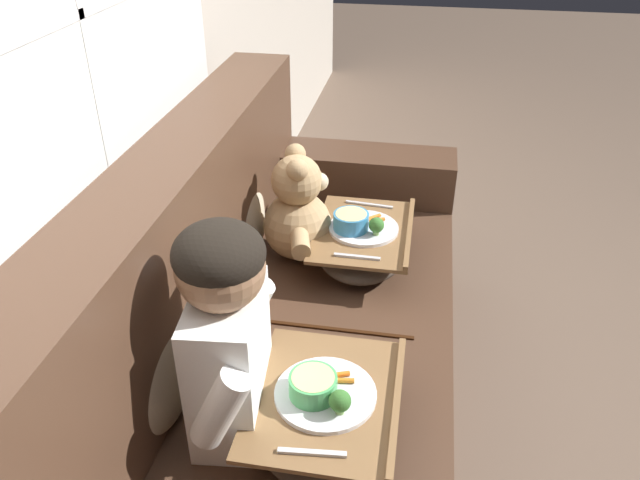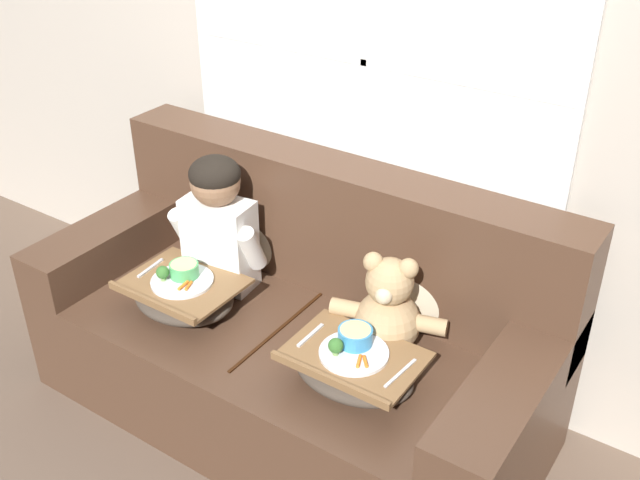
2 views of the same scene
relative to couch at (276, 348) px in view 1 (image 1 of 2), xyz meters
The scene contains 9 objects.
ground_plane 0.35m from the couch, 90.00° to the right, with size 14.00×14.00×0.00m, color brown.
wall_back_with_window 1.07m from the couch, 90.00° to the left, with size 8.00×0.08×2.60m.
couch is the anchor object (origin of this frame).
throw_pillow_behind_child 0.50m from the couch, 152.86° to the left, with size 0.35×0.17×0.36m.
throw_pillow_behind_teddy 0.50m from the couch, 27.14° to the left, with size 0.33×0.16×0.35m.
child_figure 0.55m from the couch, behind, with size 0.40×0.20×0.55m.
teddy_bear 0.46m from the couch, ahead, with size 0.41×0.30×0.39m.
lap_tray_child 0.47m from the couch, 150.45° to the right, with size 0.43×0.34×0.19m.
lap_tray_teddy 0.47m from the couch, 29.60° to the right, with size 0.44×0.32×0.20m.
Camera 1 is at (-1.40, -0.31, 1.62)m, focal length 35.00 mm.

